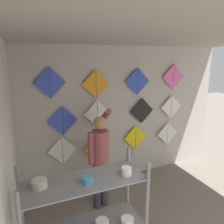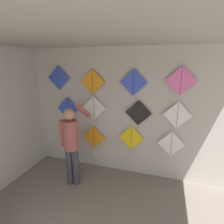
{
  "view_description": "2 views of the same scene",
  "coord_description": "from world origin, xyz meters",
  "px_view_note": "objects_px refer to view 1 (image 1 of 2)",
  "views": [
    {
      "loc": [
        -1.84,
        -0.08,
        2.56
      ],
      "look_at": [
        -0.29,
        3.6,
        1.57
      ],
      "focal_mm": 35.0,
      "sensor_mm": 36.0,
      "label": 1
    },
    {
      "loc": [
        1.02,
        0.32,
        2.47
      ],
      "look_at": [
        0.0,
        3.6,
        1.51
      ],
      "focal_mm": 28.0,
      "sensor_mm": 36.0,
      "label": 2
    }
  ],
  "objects_px": {
    "kite_6": "(142,111)",
    "kite_8": "(50,83)",
    "kite_1": "(97,150)",
    "kite_11": "(173,77)",
    "kite_0": "(63,150)",
    "kite_5": "(98,114)",
    "kite_2": "(136,139)",
    "kite_3": "(167,135)",
    "kite_10": "(138,81)",
    "kite_9": "(96,84)",
    "kite_4": "(63,121)",
    "shopkeeper": "(100,154)",
    "kite_7": "(171,107)"
  },
  "relations": [
    {
      "from": "shopkeeper",
      "to": "kite_3",
      "type": "relative_size",
      "value": 2.3
    },
    {
      "from": "kite_5",
      "to": "kite_9",
      "type": "distance_m",
      "value": 0.58
    },
    {
      "from": "kite_1",
      "to": "kite_10",
      "type": "relative_size",
      "value": 1.38
    },
    {
      "from": "kite_1",
      "to": "kite_9",
      "type": "height_order",
      "value": "kite_9"
    },
    {
      "from": "kite_3",
      "to": "kite_1",
      "type": "bearing_deg",
      "value": 180.0
    },
    {
      "from": "shopkeeper",
      "to": "kite_11",
      "type": "relative_size",
      "value": 3.16
    },
    {
      "from": "kite_3",
      "to": "kite_5",
      "type": "relative_size",
      "value": 1.38
    },
    {
      "from": "kite_4",
      "to": "kite_11",
      "type": "distance_m",
      "value": 2.55
    },
    {
      "from": "kite_4",
      "to": "kite_9",
      "type": "bearing_deg",
      "value": 0.0
    },
    {
      "from": "kite_4",
      "to": "kite_5",
      "type": "distance_m",
      "value": 0.68
    },
    {
      "from": "kite_0",
      "to": "kite_5",
      "type": "height_order",
      "value": "kite_5"
    },
    {
      "from": "kite_3",
      "to": "kite_10",
      "type": "relative_size",
      "value": 1.38
    },
    {
      "from": "kite_4",
      "to": "kite_9",
      "type": "relative_size",
      "value": 1.0
    },
    {
      "from": "kite_6",
      "to": "kite_10",
      "type": "xyz_separation_m",
      "value": [
        -0.13,
        0.0,
        0.63
      ]
    },
    {
      "from": "kite_0",
      "to": "kite_8",
      "type": "distance_m",
      "value": 1.3
    },
    {
      "from": "kite_2",
      "to": "kite_3",
      "type": "distance_m",
      "value": 0.84
    },
    {
      "from": "kite_5",
      "to": "kite_0",
      "type": "bearing_deg",
      "value": 180.0
    },
    {
      "from": "kite_6",
      "to": "kite_9",
      "type": "xyz_separation_m",
      "value": [
        -1.02,
        0.0,
        0.61
      ]
    },
    {
      "from": "kite_2",
      "to": "kite_3",
      "type": "bearing_deg",
      "value": -0.02
    },
    {
      "from": "kite_4",
      "to": "kite_9",
      "type": "distance_m",
      "value": 0.92
    },
    {
      "from": "kite_5",
      "to": "kite_11",
      "type": "distance_m",
      "value": 1.89
    },
    {
      "from": "kite_6",
      "to": "kite_4",
      "type": "bearing_deg",
      "value": 180.0
    },
    {
      "from": "kite_4",
      "to": "kite_11",
      "type": "xyz_separation_m",
      "value": [
        2.45,
        0.0,
        0.72
      ]
    },
    {
      "from": "kite_3",
      "to": "kite_11",
      "type": "relative_size",
      "value": 1.38
    },
    {
      "from": "kite_2",
      "to": "kite_8",
      "type": "bearing_deg",
      "value": 179.98
    },
    {
      "from": "shopkeeper",
      "to": "kite_0",
      "type": "relative_size",
      "value": 3.16
    },
    {
      "from": "kite_0",
      "to": "kite_8",
      "type": "height_order",
      "value": "kite_8"
    },
    {
      "from": "kite_6",
      "to": "kite_0",
      "type": "bearing_deg",
      "value": 180.0
    },
    {
      "from": "kite_0",
      "to": "kite_7",
      "type": "bearing_deg",
      "value": 0.0
    },
    {
      "from": "kite_1",
      "to": "kite_9",
      "type": "bearing_deg",
      "value": 8.85
    },
    {
      "from": "kite_5",
      "to": "kite_8",
      "type": "xyz_separation_m",
      "value": [
        -0.86,
        0.0,
        0.65
      ]
    },
    {
      "from": "shopkeeper",
      "to": "kite_0",
      "type": "bearing_deg",
      "value": 116.67
    },
    {
      "from": "kite_1",
      "to": "kite_11",
      "type": "xyz_separation_m",
      "value": [
        1.8,
        0.0,
        1.42
      ]
    },
    {
      "from": "kite_3",
      "to": "kite_9",
      "type": "height_order",
      "value": "kite_9"
    },
    {
      "from": "kite_9",
      "to": "kite_10",
      "type": "distance_m",
      "value": 0.89
    },
    {
      "from": "kite_4",
      "to": "kite_3",
      "type": "bearing_deg",
      "value": -0.02
    },
    {
      "from": "kite_1",
      "to": "kite_6",
      "type": "xyz_separation_m",
      "value": [
        1.02,
        0.0,
        0.73
      ]
    },
    {
      "from": "kite_0",
      "to": "kite_9",
      "type": "relative_size",
      "value": 1.0
    },
    {
      "from": "kite_10",
      "to": "kite_9",
      "type": "bearing_deg",
      "value": 180.0
    },
    {
      "from": "kite_3",
      "to": "kite_8",
      "type": "height_order",
      "value": "kite_8"
    },
    {
      "from": "kite_4",
      "to": "kite_8",
      "type": "distance_m",
      "value": 0.73
    },
    {
      "from": "kite_0",
      "to": "kite_6",
      "type": "relative_size",
      "value": 1.0
    },
    {
      "from": "kite_5",
      "to": "kite_6",
      "type": "relative_size",
      "value": 1.0
    },
    {
      "from": "kite_2",
      "to": "kite_1",
      "type": "bearing_deg",
      "value": -179.98
    },
    {
      "from": "kite_6",
      "to": "kite_8",
      "type": "xyz_separation_m",
      "value": [
        -1.86,
        0.0,
        0.68
      ]
    },
    {
      "from": "kite_1",
      "to": "kite_2",
      "type": "distance_m",
      "value": 0.9
    },
    {
      "from": "kite_2",
      "to": "kite_11",
      "type": "distance_m",
      "value": 1.58
    },
    {
      "from": "kite_3",
      "to": "kite_11",
      "type": "height_order",
      "value": "kite_11"
    },
    {
      "from": "kite_0",
      "to": "kite_7",
      "type": "xyz_separation_m",
      "value": [
        2.48,
        0.0,
        0.63
      ]
    },
    {
      "from": "kite_4",
      "to": "kite_7",
      "type": "distance_m",
      "value": 2.45
    }
  ]
}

